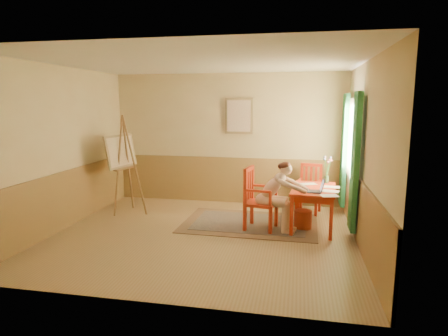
% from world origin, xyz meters
% --- Properties ---
extents(room, '(5.04, 4.54, 2.84)m').
position_xyz_m(room, '(0.00, 0.00, 1.40)').
color(room, tan).
rests_on(room, ground).
extents(wainscot, '(5.00, 4.50, 1.00)m').
position_xyz_m(wainscot, '(0.00, 0.80, 0.50)').
color(wainscot, olive).
rests_on(wainscot, room).
extents(window, '(0.12, 2.01, 2.20)m').
position_xyz_m(window, '(2.42, 1.10, 1.35)').
color(window, white).
rests_on(window, room).
extents(wall_portrait, '(0.60, 0.05, 0.76)m').
position_xyz_m(wall_portrait, '(0.25, 2.20, 1.90)').
color(wall_portrait, '#947950').
rests_on(wall_portrait, room).
extents(rug, '(2.43, 1.64, 0.02)m').
position_xyz_m(rug, '(0.69, 0.76, 0.01)').
color(rug, '#8C7251').
rests_on(rug, room).
extents(table, '(0.82, 1.26, 0.72)m').
position_xyz_m(table, '(1.80, 0.73, 0.63)').
color(table, red).
rests_on(table, room).
extents(chair_left, '(0.57, 0.56, 1.09)m').
position_xyz_m(chair_left, '(0.86, 0.48, 0.54)').
color(chair_left, red).
rests_on(chair_left, room).
extents(chair_back, '(0.52, 0.53, 0.97)m').
position_xyz_m(chair_back, '(1.75, 1.73, 0.49)').
color(chair_back, red).
rests_on(chair_back, room).
extents(figure, '(0.93, 0.47, 1.21)m').
position_xyz_m(figure, '(1.17, 0.43, 0.67)').
color(figure, beige).
rests_on(figure, room).
extents(laptop, '(0.38, 0.23, 0.22)m').
position_xyz_m(laptop, '(1.80, 0.41, 0.77)').
color(laptop, '#1E2338').
rests_on(laptop, table).
extents(papers, '(0.69, 1.12, 0.00)m').
position_xyz_m(papers, '(1.98, 0.65, 0.72)').
color(papers, white).
rests_on(papers, table).
extents(vase, '(0.17, 0.25, 0.50)m').
position_xyz_m(vase, '(2.04, 1.22, 0.95)').
color(vase, '#3F724C').
rests_on(vase, table).
extents(wastebasket, '(0.32, 0.32, 0.33)m').
position_xyz_m(wastebasket, '(1.63, 0.66, 0.16)').
color(wastebasket, '#BF4829').
rests_on(wastebasket, room).
extents(easel, '(0.71, 0.87, 1.95)m').
position_xyz_m(easel, '(-1.89, 1.05, 1.15)').
color(easel, brown).
rests_on(easel, room).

